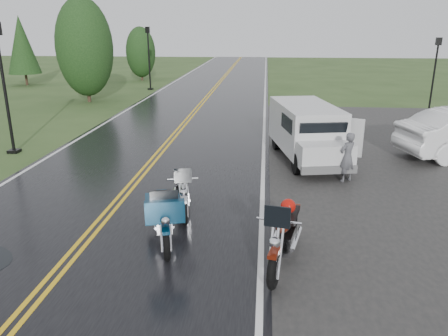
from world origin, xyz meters
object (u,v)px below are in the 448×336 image
Objects in this scene: motorcycle_silver at (184,200)px; lamp_post_near_left at (5,89)px; motorcycle_red at (275,253)px; lamp_post_far_left at (149,58)px; motorcycle_teal at (166,230)px; lamp_post_far_right at (434,77)px; van_white at (298,145)px; person_at_van at (347,158)px.

lamp_post_near_left is at bearing 129.54° from motorcycle_silver.
lamp_post_far_left is at bearing 121.54° from motorcycle_red.
lamp_post_near_left is (-7.35, 7.26, 1.62)m from motorcycle_teal.
lamp_post_far_right is (10.47, 16.25, 1.28)m from motorcycle_teal.
motorcycle_teal is 0.49× the size of van_white.
lamp_post_far_left is (-6.67, 22.72, 1.59)m from motorcycle_silver.
motorcycle_teal is at bearing -122.78° from lamp_post_far_right.
motorcycle_silver is 5.50m from person_at_van.
motorcycle_red is 0.54× the size of lamp_post_near_left.
van_white reaches higher than person_at_van.
lamp_post_far_right is at bearing 76.22° from motorcycle_red.
lamp_post_near_left reaches higher than lamp_post_far_right.
person_at_van is 22.16m from lamp_post_far_left.
lamp_post_near_left is 19.96m from lamp_post_far_right.
person_at_van is (4.30, 5.13, 0.04)m from motorcycle_teal.
lamp_post_far_left is (-9.51, 18.70, 1.28)m from van_white.
motorcycle_red is at bearing -116.25° from lamp_post_far_right.
motorcycle_red is at bearing -35.73° from motorcycle_teal.
van_white is at bearing 47.42° from motorcycle_teal.
lamp_post_far_left is 1.13× the size of lamp_post_far_right.
motorcycle_teal is 0.60× the size of lamp_post_far_right.
lamp_post_near_left is at bearing 159.89° from van_white.
lamp_post_far_left is 18.90m from lamp_post_far_right.
motorcycle_silver is at bearing -125.46° from lamp_post_far_right.
motorcycle_red is at bearing -70.93° from lamp_post_far_left.
motorcycle_red is 6.30m from person_at_van.
lamp_post_far_right is (7.57, 10.60, 1.02)m from van_white.
motorcycle_silver is 0.50× the size of lamp_post_far_left.
motorcycle_teal is 10.45m from lamp_post_near_left.
lamp_post_far_right is (17.82, 9.00, -0.34)m from lamp_post_near_left.
lamp_post_far_right is (6.16, 11.13, 1.24)m from person_at_van.
lamp_post_far_right is (17.08, -8.10, -0.26)m from lamp_post_far_left.
motorcycle_silver is at bearing 142.54° from motorcycle_red.
lamp_post_far_right reaches higher than motorcycle_red.
motorcycle_teal is 25.28m from lamp_post_far_left.
lamp_post_far_left reaches higher than lamp_post_far_right.
motorcycle_silver is (0.06, 1.63, -0.05)m from motorcycle_teal.
motorcycle_red is at bearing -63.18° from motorcycle_silver.
motorcycle_red is at bearing -40.42° from lamp_post_near_left.
person_at_van is (1.40, -0.53, -0.22)m from van_white.
lamp_post_near_left reaches higher than van_white.
lamp_post_far_right is (8.40, 17.02, 1.25)m from motorcycle_red.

